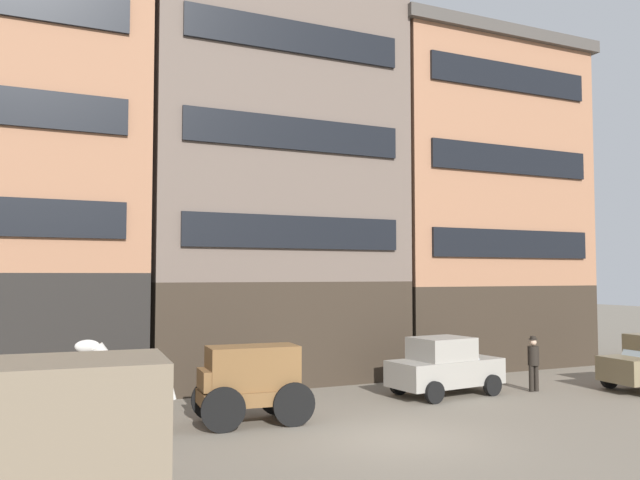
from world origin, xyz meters
TOP-DOWN VIEW (x-y plane):
  - ground_plane at (0.00, 0.00)m, footprint 120.00×120.00m
  - building_center_left at (0.19, 9.44)m, footprint 9.71×5.87m
  - building_center_right at (9.50, 9.44)m, footprint 9.61×5.87m
  - cargo_wagon at (-2.70, 2.77)m, footprint 3.00×1.70m
  - draft_horse at (-5.65, 2.78)m, footprint 2.35×0.72m
  - delivery_truck_near at (-8.06, -3.28)m, footprint 4.46×2.38m
  - sedan_light at (4.13, 3.90)m, footprint 3.86×2.19m
  - pedestrian_officer at (7.18, 3.23)m, footprint 0.42×0.42m
  - fire_hydrant_curbside at (-6.90, 4.91)m, footprint 0.24×0.24m

SIDE VIEW (x-z plane):
  - ground_plane at x=0.00m, z-range 0.00..0.00m
  - fire_hydrant_curbside at x=-6.90m, z-range 0.01..0.84m
  - sedan_light at x=4.13m, z-range 0.00..1.83m
  - pedestrian_officer at x=7.18m, z-range 0.08..1.88m
  - cargo_wagon at x=-2.70m, z-range 0.16..2.14m
  - draft_horse at x=-5.65m, z-range 0.12..2.42m
  - delivery_truck_near at x=-8.06m, z-range 0.11..2.73m
  - building_center_right at x=9.50m, z-range 0.04..13.97m
  - building_center_left at x=0.19m, z-range 0.04..17.47m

